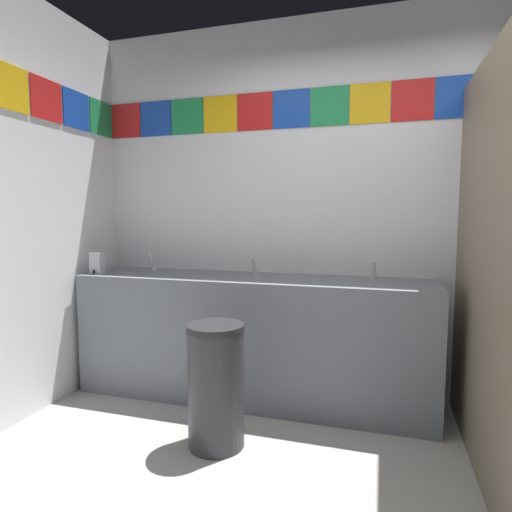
% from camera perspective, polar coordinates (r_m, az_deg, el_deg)
% --- Properties ---
extents(wall_back, '(4.43, 0.09, 2.73)m').
position_cam_1_polar(wall_back, '(3.16, 17.29, 6.32)').
color(wall_back, silver).
rests_on(wall_back, ground_plane).
extents(vanity_counter, '(2.50, 0.56, 0.88)m').
position_cam_1_polar(vanity_counter, '(3.09, -0.65, -10.69)').
color(vanity_counter, slate).
rests_on(vanity_counter, ground_plane).
extents(faucet_left, '(0.04, 0.10, 0.14)m').
position_cam_1_polar(faucet_left, '(3.41, -13.70, -1.11)').
color(faucet_left, silver).
rests_on(faucet_left, vanity_counter).
extents(faucet_center, '(0.04, 0.10, 0.14)m').
position_cam_1_polar(faucet_center, '(3.08, -0.16, -1.65)').
color(faucet_center, silver).
rests_on(faucet_center, vanity_counter).
extents(faucet_right, '(0.04, 0.10, 0.14)m').
position_cam_1_polar(faucet_right, '(2.95, 15.55, -2.16)').
color(faucet_right, silver).
rests_on(faucet_right, vanity_counter).
extents(soap_dispenser, '(0.09, 0.09, 0.16)m').
position_cam_1_polar(soap_dispenser, '(3.38, -20.55, -0.91)').
color(soap_dispenser, '#B7BABF').
rests_on(soap_dispenser, vanity_counter).
extents(trash_bin, '(0.33, 0.33, 0.71)m').
position_cam_1_polar(trash_bin, '(2.52, -5.40, -16.89)').
color(trash_bin, '#333338').
rests_on(trash_bin, ground_plane).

